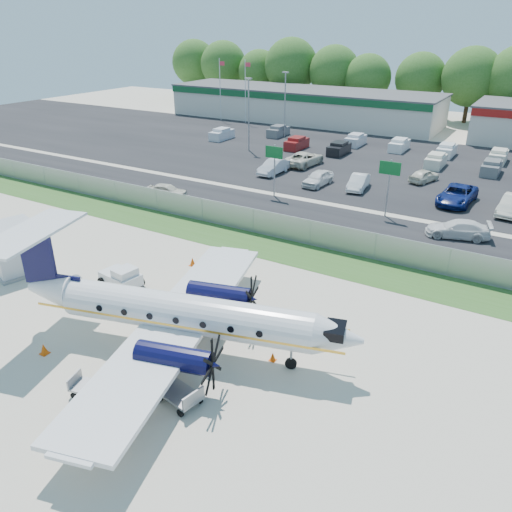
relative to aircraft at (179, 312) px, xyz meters
The scene contains 31 objects.
ground 2.65m from the aircraft, 89.22° to the left, with size 170.00×170.00×0.00m, color beige.
grass_verge 13.65m from the aircraft, 89.91° to the left, with size 170.00×4.00×0.02m, color #2D561E.
access_road 20.59m from the aircraft, 89.94° to the left, with size 170.00×8.00×0.02m, color black.
parking_lot 41.53m from the aircraft, 89.97° to the left, with size 170.00×32.00×0.02m, color black.
perimeter_fence 15.52m from the aircraft, 89.93° to the left, with size 120.00×0.06×1.99m.
building_west 67.83m from the aircraft, 110.70° to the left, with size 46.40×12.40×5.24m.
sign_left 25.69m from the aircraft, 108.12° to the left, with size 1.80×0.26×5.00m.
sign_mid 24.61m from the aircraft, 82.94° to the left, with size 1.80×0.26×5.00m.
flagpole_west 67.01m from the aircraft, 122.45° to the left, with size 1.06×0.12×10.00m.
flagpole_east 64.47m from the aircraft, 118.69° to the left, with size 1.06×0.12×10.00m.
light_pole_nw 44.34m from the aircraft, 116.85° to the left, with size 0.90×0.35×9.09m.
light_pole_sw 53.44m from the aircraft, 111.99° to the left, with size 0.90×0.35×9.09m.
tree_line 75.50m from the aircraft, 89.98° to the left, with size 112.00×6.00×14.00m, color #2B5819, non-canonical shape.
aircraft is the anchor object (origin of this frame).
pushback_tug 8.33m from the aircraft, 155.44° to the left, with size 2.79×2.19×1.40m.
baggage_cart_near 5.30m from the aircraft, 105.90° to the right, with size 1.91×1.41×0.90m.
baggage_cart_far 4.33m from the aircraft, 53.19° to the right, with size 2.22×1.58×1.06m.
service_container 15.18m from the aircraft, behind, with size 3.81×3.81×3.40m.
cone_nose 5.14m from the aircraft, 19.11° to the left, with size 0.33×0.33×0.47m.
cone_port_wing 7.21m from the aircraft, 146.23° to the right, with size 0.42×0.42×0.60m.
cone_starboard_wing 9.99m from the aircraft, 123.94° to the left, with size 0.42×0.42×0.60m.
road_car_west 25.23m from the aircraft, 131.48° to the left, with size 1.59×3.95×1.35m, color beige.
road_car_mid 24.65m from the aircraft, 67.75° to the left, with size 1.95×4.79×1.39m, color silver.
parked_car_a 33.60m from the aircraft, 110.71° to the left, with size 1.64×4.71×1.55m, color silver.
parked_car_b 30.52m from the aircraft, 100.98° to the left, with size 1.79×4.44×1.51m, color silver.
parked_car_c 30.83m from the aircraft, 93.22° to the left, with size 1.55×4.44×1.46m, color silver.
parked_car_d 32.18m from the aircraft, 76.20° to the left, with size 2.74×5.95×1.65m, color navy.
parked_car_e 33.11m from the aircraft, 67.96° to the left, with size 1.75×5.02×1.65m, color beige.
parked_car_f 37.93m from the aircraft, 105.98° to the left, with size 2.66×5.76×1.60m, color beige.
parked_car_g 36.89m from the aircraft, 84.79° to the left, with size 1.60×3.99×1.36m, color beige.
far_parking_rows 46.52m from the aircraft, 89.98° to the left, with size 56.00×10.00×1.60m, color gray, non-canonical shape.
Camera 1 is at (14.07, -17.81, 15.25)m, focal length 35.00 mm.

